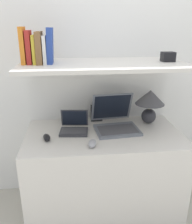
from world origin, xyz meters
name	(u,v)px	position (x,y,z in m)	size (l,w,h in m)	color
wall_back	(98,67)	(0.00, 0.73, 1.20)	(6.00, 0.05, 2.40)	white
desk	(103,173)	(0.00, 0.33, 0.37)	(1.22, 0.66, 0.75)	silver
back_riser	(98,128)	(0.00, 0.68, 0.63)	(1.22, 0.04, 1.26)	white
shelf	(103,65)	(0.00, 0.40, 1.27)	(1.22, 0.60, 0.03)	silver
table_lamp	(150,101)	(0.41, 0.49, 0.95)	(0.25, 0.25, 0.29)	#2D2D33
laptop_large	(115,122)	(0.11, 0.41, 0.81)	(0.37, 0.39, 0.27)	slate
laptop_small	(74,127)	(-0.23, 0.38, 0.79)	(0.24, 0.21, 0.16)	#333338
computer_mouse	(92,143)	(-0.11, 0.13, 0.77)	(0.07, 0.11, 0.04)	#99999E
second_mouse	(47,137)	(-0.43, 0.25, 0.77)	(0.08, 0.11, 0.04)	black
router_box	(96,113)	(-0.03, 0.60, 0.82)	(0.10, 0.06, 0.14)	black
book_orange	(23,46)	(-0.56, 0.40, 1.41)	(0.03, 0.12, 0.25)	orange
book_red	(29,47)	(-0.52, 0.40, 1.40)	(0.03, 0.13, 0.23)	#A82823
book_yellow	(35,50)	(-0.49, 0.40, 1.39)	(0.02, 0.15, 0.20)	gold
book_brown	(40,48)	(-0.45, 0.40, 1.40)	(0.04, 0.17, 0.22)	brown
book_white	(45,50)	(-0.41, 0.40, 1.38)	(0.02, 0.17, 0.19)	silver
book_blue	(50,46)	(-0.38, 0.40, 1.41)	(0.05, 0.13, 0.25)	#284293
shelf_gadget	(168,57)	(0.49, 0.40, 1.32)	(0.10, 0.08, 0.07)	black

